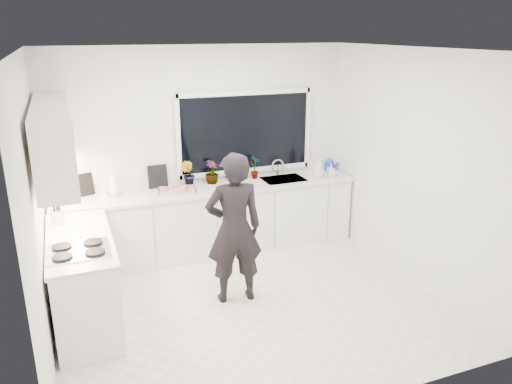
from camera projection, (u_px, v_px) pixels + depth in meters
name	position (u px, v px, depth m)	size (l,w,h in m)	color
floor	(249.00, 305.00, 5.49)	(4.00, 3.50, 0.02)	beige
wall_back	(202.00, 150.00, 6.62)	(4.00, 0.02, 2.70)	white
wall_left	(35.00, 213.00, 4.37)	(0.02, 3.50, 2.70)	white
wall_right	(412.00, 168.00, 5.76)	(0.02, 3.50, 2.70)	white
ceiling	(248.00, 48.00, 4.64)	(4.00, 3.50, 0.02)	white
window	(246.00, 132.00, 6.74)	(1.80, 0.02, 1.00)	black
base_cabinets_back	(211.00, 222.00, 6.63)	(3.92, 0.58, 0.88)	white
base_cabinets_left	(84.00, 281.00, 5.08)	(0.58, 1.60, 0.88)	white
countertop_back	(210.00, 189.00, 6.48)	(3.94, 0.62, 0.04)	silver
countertop_left	(79.00, 239.00, 4.94)	(0.62, 1.60, 0.04)	silver
upper_cabinets	(54.00, 139.00, 4.91)	(0.34, 2.10, 0.70)	white
sink	(283.00, 182.00, 6.86)	(0.58, 0.42, 0.14)	silver
faucet	(278.00, 168.00, 6.99)	(0.03, 0.03, 0.22)	silver
stovetop	(78.00, 250.00, 4.61)	(0.56, 0.48, 0.03)	black
person	(234.00, 229.00, 5.35)	(0.61, 0.40, 1.69)	black
pizza_tray	(177.00, 191.00, 6.30)	(0.48, 0.35, 0.03)	#B4B3B8
pizza	(177.00, 189.00, 6.29)	(0.43, 0.31, 0.01)	red
watering_can	(329.00, 166.00, 7.24)	(0.14, 0.14, 0.13)	#1636CF
paper_towel_roll	(114.00, 186.00, 6.12)	(0.11, 0.11, 0.26)	white
knife_block	(63.00, 192.00, 5.95)	(0.13, 0.10, 0.22)	#9F694A
utensil_crock	(58.00, 217.00, 5.24)	(0.13, 0.13, 0.16)	silver
picture_frame_large	(85.00, 185.00, 6.12)	(0.22, 0.02, 0.28)	black
picture_frame_small	(158.00, 176.00, 6.43)	(0.25, 0.02, 0.30)	black
herb_plants	(224.00, 171.00, 6.66)	(1.15, 0.36, 0.33)	#26662D
soap_bottles	(322.00, 169.00, 6.85)	(0.32, 0.15, 0.30)	#D8BF66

